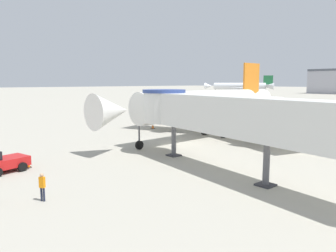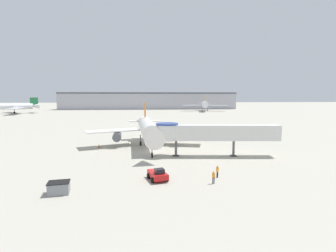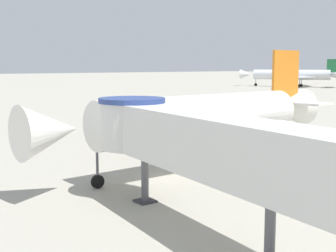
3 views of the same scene
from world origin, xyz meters
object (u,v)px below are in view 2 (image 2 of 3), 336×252
service_container_gray (59,188)px  main_airplane (148,129)px  pushback_tug_red (158,174)px  ground_crew_marshaller (214,176)px  jet_bridge (209,132)px  traffic_cone_port_wing (99,146)px  background_jet_gold_tail (205,104)px  ground_crew_wing_walker (217,171)px  traffic_cone_apron_front (156,173)px  background_jet_green_tail (9,107)px

service_container_gray → main_airplane: bearing=68.1°
pushback_tug_red → service_container_gray: pushback_tug_red is taller
ground_crew_marshaller → jet_bridge: bearing=-103.3°
service_container_gray → traffic_cone_port_wing: 26.83m
jet_bridge → background_jet_gold_tail: (33.33, 140.47, 0.61)m
ground_crew_marshaller → background_jet_gold_tail: (36.68, 155.68, 4.08)m
ground_crew_wing_walker → traffic_cone_port_wing: bearing=-83.5°
service_container_gray → traffic_cone_apron_front: bearing=26.8°
ground_crew_marshaller → main_airplane: bearing=-73.9°
ground_crew_marshaller → ground_crew_wing_walker: size_ratio=0.99×
traffic_cone_port_wing → ground_crew_marshaller: (18.23, -25.27, 0.56)m
service_container_gray → ground_crew_marshaller: bearing=4.8°
jet_bridge → background_jet_green_tail: size_ratio=0.62×
main_airplane → ground_crew_wing_walker: 24.68m
traffic_cone_port_wing → background_jet_gold_tail: bearing=67.2°
pushback_tug_red → traffic_cone_port_wing: pushback_tug_red is taller
traffic_cone_apron_front → background_jet_gold_tail: size_ratio=0.02×
traffic_cone_port_wing → background_jet_gold_tail: background_jet_gold_tail is taller
background_jet_green_tail → background_jet_gold_tail: size_ratio=1.11×
jet_bridge → pushback_tug_red: jet_bridge is taller
background_jet_gold_tail → pushback_tug_red: bearing=-93.0°
traffic_cone_port_wing → jet_bridge: bearing=-25.0°
main_airplane → background_jet_gold_tail: bearing=68.4°
main_airplane → background_jet_gold_tail: size_ratio=0.86×
main_airplane → background_jet_gold_tail: (44.38, 130.47, 1.04)m
ground_crew_wing_walker → main_airplane: bearing=-102.6°
main_airplane → background_jet_green_tail: size_ratio=0.77×
jet_bridge → traffic_cone_port_wing: jet_bridge is taller
main_airplane → ground_crew_wing_walker: bearing=-71.5°
background_jet_green_tail → service_container_gray: bearing=-0.1°
ground_crew_marshaller → background_jet_green_tail: (-91.62, 141.89, 3.49)m
background_jet_green_tail → jet_bridge: bearing=9.8°
traffic_cone_apron_front → ground_crew_wing_walker: size_ratio=0.38×
jet_bridge → background_jet_gold_tail: 144.37m
jet_bridge → pushback_tug_red: 17.01m
service_container_gray → background_jet_gold_tail: (55.13, 157.24, 4.34)m
pushback_tug_red → background_jet_green_tail: bearing=106.9°
main_airplane → jet_bridge: main_airplane is taller
traffic_cone_port_wing → ground_crew_wing_walker: size_ratio=0.49×
ground_crew_marshaller → ground_crew_wing_walker: 2.69m
background_jet_green_tail → ground_crew_wing_walker: bearing=6.5°
main_airplane → traffic_cone_port_wing: size_ratio=34.10×
main_airplane → ground_crew_marshaller: main_airplane is taller
traffic_cone_apron_front → ground_crew_wing_walker: ground_crew_wing_walker is taller
service_container_gray → background_jet_green_tail: size_ratio=0.07×
traffic_cone_port_wing → main_airplane: bearing=-0.3°
main_airplane → service_container_gray: 29.04m
traffic_cone_apron_front → traffic_cone_port_wing: traffic_cone_port_wing is taller
jet_bridge → ground_crew_marshaller: size_ratio=13.66×
pushback_tug_red → traffic_cone_port_wing: bearing=101.8°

